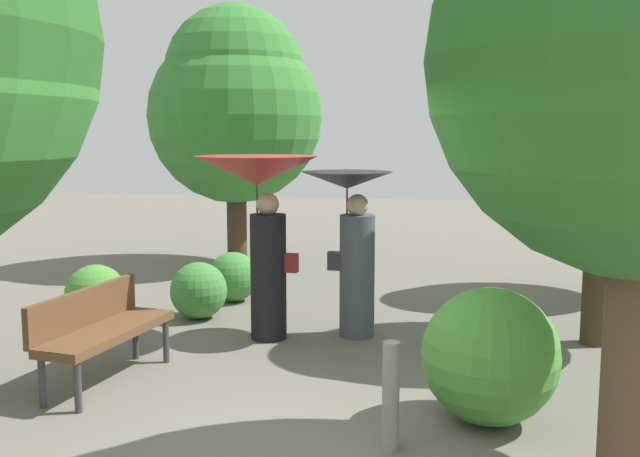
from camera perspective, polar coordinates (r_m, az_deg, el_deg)
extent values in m
cylinder|color=black|center=(7.76, -4.08, -3.82)|extent=(0.38, 0.38, 1.34)
sphere|color=tan|center=(7.65, -4.14, 1.92)|extent=(0.24, 0.24, 0.24)
cylinder|color=#333338|center=(7.70, -4.95, 0.54)|extent=(0.02, 0.02, 0.77)
cone|color=#B22D2D|center=(7.65, -5.00, 4.55)|extent=(1.30, 1.30, 0.31)
cube|color=maroon|center=(7.67, -2.27, -2.73)|extent=(0.14, 0.10, 0.20)
cylinder|color=#474C56|center=(7.85, 2.93, -3.75)|extent=(0.38, 0.38, 1.33)
sphere|color=tan|center=(7.74, 2.97, 1.85)|extent=(0.24, 0.24, 0.24)
cylinder|color=#333338|center=(7.78, 2.13, 0.44)|extent=(0.02, 0.02, 0.74)
cone|color=black|center=(7.74, 2.15, 3.82)|extent=(0.98, 0.98, 0.18)
cube|color=#333342|center=(7.86, 1.14, -2.56)|extent=(0.14, 0.10, 0.20)
cylinder|color=#38383D|center=(6.14, -18.52, -11.65)|extent=(0.06, 0.06, 0.44)
cylinder|color=#38383D|center=(6.35, -21.02, -11.14)|extent=(0.06, 0.06, 0.44)
cylinder|color=#38383D|center=(7.20, -12.03, -8.58)|extent=(0.06, 0.06, 0.44)
cylinder|color=#38383D|center=(7.38, -14.33, -8.27)|extent=(0.06, 0.06, 0.44)
cube|color=brown|center=(6.69, -16.30, -7.85)|extent=(0.60, 1.54, 0.08)
cube|color=brown|center=(6.78, -18.04, -6.01)|extent=(0.22, 1.50, 0.35)
cylinder|color=#42301E|center=(12.03, -6.62, 4.85)|extent=(0.33, 0.33, 3.29)
sphere|color=#387F33|center=(12.02, -6.68, 8.77)|extent=(2.83, 2.83, 2.83)
sphere|color=#387F33|center=(12.05, -6.73, 11.89)|extent=(2.27, 2.27, 2.27)
cylinder|color=#42301E|center=(10.56, 22.67, 2.78)|extent=(0.29, 0.29, 2.86)
sphere|color=#387F33|center=(10.53, 22.86, 6.66)|extent=(2.09, 2.09, 2.09)
sphere|color=#387F33|center=(10.54, 23.02, 9.77)|extent=(1.67, 1.67, 1.67)
cylinder|color=#42301E|center=(7.96, 21.24, 1.73)|extent=(0.29, 0.29, 2.93)
sphere|color=#2D6B28|center=(7.92, 21.49, 7.00)|extent=(2.25, 2.25, 2.25)
sphere|color=#2D6B28|center=(7.95, 21.70, 11.22)|extent=(1.80, 1.80, 1.80)
cylinder|color=brown|center=(4.77, 23.88, 1.60)|extent=(0.35, 0.35, 3.52)
sphere|color=#4C9338|center=(8.76, -17.23, -5.00)|extent=(0.70, 0.70, 0.70)
sphere|color=#4C9338|center=(5.71, 13.23, -9.75)|extent=(1.04, 1.04, 1.04)
sphere|color=#428C3D|center=(8.75, -9.53, -4.84)|extent=(0.68, 0.68, 0.68)
sphere|color=#428C3D|center=(9.58, -6.84, -3.79)|extent=(0.65, 0.65, 0.65)
cylinder|color=gray|center=(5.18, 5.59, -12.98)|extent=(0.12, 0.12, 0.77)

